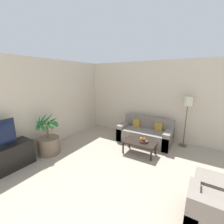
% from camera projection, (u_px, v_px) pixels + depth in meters
% --- Properties ---
extents(wall_back, '(8.60, 0.06, 2.70)m').
position_uv_depth(wall_back, '(181.00, 103.00, 4.85)').
color(wall_back, beige).
rests_on(wall_back, ground_plane).
extents(wall_left, '(0.06, 7.92, 2.70)m').
position_uv_depth(wall_left, '(21.00, 108.00, 3.99)').
color(wall_left, beige).
rests_on(wall_left, ground_plane).
extents(tv_console, '(0.51, 1.39, 0.61)m').
position_uv_depth(tv_console, '(0.00, 160.00, 3.42)').
color(tv_console, black).
rests_on(tv_console, ground_plane).
extents(potted_palm, '(0.68, 0.68, 1.19)m').
position_uv_depth(potted_palm, '(49.00, 141.00, 4.27)').
color(potted_palm, brown).
rests_on(potted_palm, ground_plane).
extents(sofa_loveseat, '(1.73, 0.86, 0.79)m').
position_uv_depth(sofa_loveseat, '(145.00, 134.00, 5.08)').
color(sofa_loveseat, gray).
rests_on(sofa_loveseat, ground_plane).
extents(floor_lamp, '(0.29, 0.29, 1.59)m').
position_uv_depth(floor_lamp, '(188.00, 105.00, 4.51)').
color(floor_lamp, brown).
rests_on(floor_lamp, ground_plane).
extents(coffee_table, '(0.92, 0.50, 0.36)m').
position_uv_depth(coffee_table, '(139.00, 143.00, 4.27)').
color(coffee_table, black).
rests_on(coffee_table, ground_plane).
extents(fruit_bowl, '(0.25, 0.25, 0.05)m').
position_uv_depth(fruit_bowl, '(144.00, 141.00, 4.23)').
color(fruit_bowl, '#42382D').
rests_on(fruit_bowl, coffee_table).
extents(apple_red, '(0.08, 0.08, 0.08)m').
position_uv_depth(apple_red, '(144.00, 140.00, 4.16)').
color(apple_red, red).
rests_on(apple_red, fruit_bowl).
extents(apple_green, '(0.06, 0.06, 0.06)m').
position_uv_depth(apple_green, '(145.00, 139.00, 4.27)').
color(apple_green, olive).
rests_on(apple_green, fruit_bowl).
extents(orange_fruit, '(0.08, 0.08, 0.08)m').
position_uv_depth(orange_fruit, '(141.00, 139.00, 4.24)').
color(orange_fruit, orange).
rests_on(orange_fruit, fruit_bowl).
extents(armchair, '(0.89, 0.88, 0.76)m').
position_uv_depth(armchair, '(222.00, 222.00, 2.02)').
color(armchair, gray).
rests_on(armchair, ground_plane).
extents(ottoman, '(0.58, 0.48, 0.38)m').
position_uv_depth(ottoman, '(212.00, 186.00, 2.78)').
color(ottoman, gray).
rests_on(ottoman, ground_plane).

